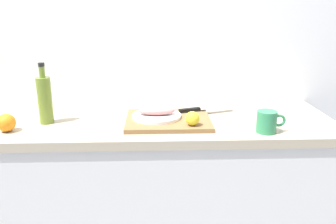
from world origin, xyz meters
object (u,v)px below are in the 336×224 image
Objects in this scene: cutting_board at (168,120)px; chef_knife at (199,109)px; white_plate at (157,116)px; coffee_mug_0 at (267,122)px; olive_oil_bottle at (45,99)px; lemon_0 at (192,118)px; fish_fillet at (157,111)px.

chef_knife is (0.16, 0.12, 0.02)m from cutting_board.
coffee_mug_0 is at bearing -19.02° from white_plate.
coffee_mug_0 is at bearing -64.51° from chef_knife.
olive_oil_bottle reaches higher than chef_knife.
coffee_mug_0 is (0.32, -0.05, -0.00)m from lemon_0.
cutting_board is 0.15m from lemon_0.
chef_knife is 0.23m from lemon_0.
lemon_0 is at bearing -10.15° from olive_oil_bottle.
cutting_board is at bearing -12.64° from fish_fillet.
coffee_mug_0 is at bearing -8.11° from lemon_0.
lemon_0 is at bearing -123.37° from chef_knife.
chef_knife is at bearing 8.01° from olive_oil_bottle.
white_plate is 0.81× the size of chef_knife.
olive_oil_bottle is at bearing 178.63° from cutting_board.
fish_fillet is 1.37× the size of coffee_mug_0.
cutting_board is at bearing 160.20° from coffee_mug_0.
coffee_mug_0 reaches higher than white_plate.
white_plate is at bearing 142.94° from lemon_0.
lemon_0 reaches higher than cutting_board.
lemon_0 is 0.32m from coffee_mug_0.
lemon_0 is at bearing -45.83° from cutting_board.
coffee_mug_0 reaches higher than chef_knife.
coffee_mug_0 is (0.47, -0.16, -0.01)m from fish_fillet.
chef_knife reaches higher than white_plate.
cutting_board is at bearing 134.17° from lemon_0.
coffee_mug_0 is (0.98, -0.16, -0.07)m from olive_oil_bottle.
lemon_0 is 0.22× the size of olive_oil_bottle.
fish_fillet is 0.61× the size of olive_oil_bottle.
fish_fillet is at bearing -172.82° from chef_knife.
fish_fillet reaches higher than white_plate.
fish_fillet is 0.24m from chef_knife.
white_plate is 1.33× the size of fish_fillet.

